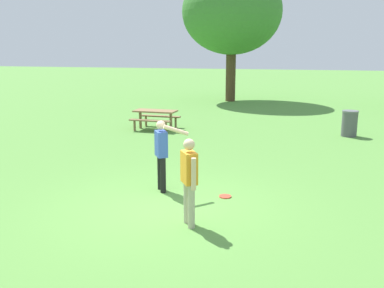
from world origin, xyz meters
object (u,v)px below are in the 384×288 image
at_px(frisbee, 225,196).
at_px(trash_can_further_along, 350,123).
at_px(person_thrower, 162,150).
at_px(picnic_table_near, 155,115).
at_px(person_catcher, 189,176).
at_px(tree_tall_left, 232,12).

bearing_deg(frisbee, trash_can_further_along, 67.08).
distance_m(person_thrower, picnic_table_near, 7.77).
distance_m(person_catcher, frisbee, 1.96).
bearing_deg(frisbee, picnic_table_near, 119.64).
bearing_deg(frisbee, person_catcher, -102.56).
relative_size(picnic_table_near, tree_tall_left, 0.22).
height_order(picnic_table_near, tree_tall_left, tree_tall_left).
relative_size(person_catcher, picnic_table_near, 0.93).
relative_size(person_catcher, tree_tall_left, 0.21).
height_order(person_catcher, tree_tall_left, tree_tall_left).
xyz_separation_m(person_thrower, person_catcher, (1.10, -1.75, -0.02)).
xyz_separation_m(person_thrower, frisbee, (1.48, -0.06, -0.95)).
bearing_deg(trash_can_further_along, picnic_table_near, -176.62).
bearing_deg(tree_tall_left, picnic_table_near, -97.67).
bearing_deg(frisbee, person_thrower, 177.65).
xyz_separation_m(picnic_table_near, trash_can_further_along, (7.46, 0.44, -0.08)).
bearing_deg(person_thrower, frisbee, -2.35).
distance_m(person_thrower, tree_tall_left, 18.02).
bearing_deg(person_catcher, tree_tall_left, 97.21).
bearing_deg(person_thrower, trash_can_further_along, 58.30).
relative_size(frisbee, trash_can_further_along, 0.28).
relative_size(frisbee, picnic_table_near, 0.16).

